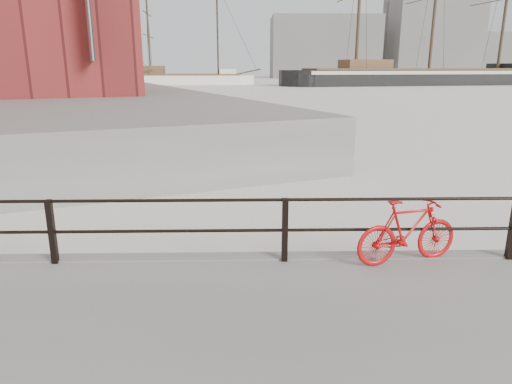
% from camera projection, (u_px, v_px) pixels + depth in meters
% --- Properties ---
extents(ground, '(400.00, 400.00, 0.00)m').
position_uv_depth(ground, '(500.00, 275.00, 7.35)').
color(ground, white).
rests_on(ground, ground).
extents(far_quay, '(78.44, 148.07, 1.80)m').
position_uv_depth(far_quay, '(29.00, 82.00, 75.66)').
color(far_quay, gray).
rests_on(far_quay, ground).
extents(bicycle, '(1.67, 0.66, 1.01)m').
position_uv_depth(bicycle, '(408.00, 231.00, 6.85)').
color(bicycle, red).
rests_on(bicycle, promenade).
extents(barque_black, '(66.95, 32.39, 36.03)m').
position_uv_depth(barque_black, '(427.00, 85.00, 85.51)').
color(barque_black, black).
rests_on(barque_black, ground).
extents(schooner_mid, '(29.13, 13.60, 20.55)m').
position_uv_depth(schooner_mid, '(185.00, 84.00, 88.45)').
color(schooner_mid, white).
rests_on(schooner_mid, ground).
extents(schooner_left, '(28.03, 14.78, 20.24)m').
position_uv_depth(schooner_left, '(69.00, 87.00, 76.22)').
color(schooner_left, silver).
rests_on(schooner_left, ground).
extents(workboat_far, '(9.42, 9.60, 7.00)m').
position_uv_depth(workboat_far, '(13.00, 100.00, 46.74)').
color(workboat_far, black).
rests_on(workboat_far, ground).
extents(apartment_grey, '(26.02, 22.15, 23.20)m').
position_uv_depth(apartment_grey, '(11.00, 9.00, 82.21)').
color(apartment_grey, gray).
rests_on(apartment_grey, far_quay).
extents(apartment_brick, '(27.87, 22.90, 21.20)m').
position_uv_depth(apartment_brick, '(20.00, 25.00, 102.85)').
color(apartment_brick, brown).
rests_on(apartment_brick, far_quay).
extents(industrial_west, '(32.00, 18.00, 18.00)m').
position_uv_depth(industrial_west, '(323.00, 48.00, 140.38)').
color(industrial_west, gray).
rests_on(industrial_west, ground).
extents(industrial_mid, '(26.00, 20.00, 24.00)m').
position_uv_depth(industrial_mid, '(430.00, 39.00, 145.17)').
color(industrial_mid, gray).
rests_on(industrial_mid, ground).
extents(industrial_east, '(20.00, 16.00, 14.00)m').
position_uv_depth(industrial_east, '(491.00, 55.00, 151.81)').
color(industrial_east, gray).
rests_on(industrial_east, ground).
extents(smokestack, '(2.80, 2.80, 44.00)m').
position_uv_depth(smokestack, '(388.00, 7.00, 147.06)').
color(smokestack, gray).
rests_on(smokestack, ground).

